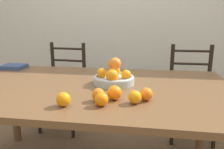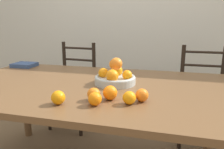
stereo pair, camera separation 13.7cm
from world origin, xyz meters
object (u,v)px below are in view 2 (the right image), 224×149
chair_right (202,96)px  book_stack (25,65)px  orange_loose_1 (94,94)px  orange_loose_4 (142,95)px  orange_loose_2 (58,98)px  fruit_bowl (115,76)px  chair_left (74,86)px  orange_loose_0 (95,99)px  orange_loose_5 (110,93)px  orange_loose_3 (129,98)px

chair_right → book_stack: chair_right is taller
chair_right → orange_loose_1: bearing=-122.3°
orange_loose_1 → orange_loose_4: same height
orange_loose_4 → orange_loose_2: bearing=-160.0°
fruit_bowl → chair_right: (0.67, 0.78, -0.34)m
chair_left → book_stack: size_ratio=4.71×
chair_left → orange_loose_4: bearing=-45.3°
orange_loose_4 → book_stack: (-1.17, 0.63, -0.02)m
orange_loose_2 → chair_left: (-0.48, 1.21, -0.32)m
orange_loose_0 → orange_loose_2: 0.19m
chair_right → book_stack: size_ratio=4.71×
orange_loose_0 → chair_left: bearing=119.4°
orange_loose_1 → book_stack: orange_loose_1 is taller
fruit_bowl → chair_right: chair_right is taller
orange_loose_2 → orange_loose_5: (0.24, 0.13, 0.00)m
book_stack → chair_right: bearing=14.8°
orange_loose_0 → book_stack: orange_loose_0 is taller
orange_loose_0 → book_stack: bearing=141.7°
chair_right → book_stack: bearing=-165.2°
orange_loose_4 → chair_right: chair_right is taller
fruit_bowl → orange_loose_0: (-0.00, -0.40, -0.02)m
orange_loose_1 → orange_loose_3: size_ratio=1.02×
orange_loose_3 → orange_loose_5: orange_loose_5 is taller
fruit_bowl → book_stack: size_ratio=1.39×
orange_loose_0 → orange_loose_2: orange_loose_2 is taller
orange_loose_4 → book_stack: bearing=151.5°
orange_loose_2 → chair_right: chair_right is taller
fruit_bowl → chair_right: size_ratio=0.29×
orange_loose_0 → chair_right: (0.67, 1.18, -0.32)m
book_stack → orange_loose_0: bearing=-38.3°
orange_loose_3 → fruit_bowl: bearing=114.8°
fruit_bowl → orange_loose_3: 0.38m
orange_loose_0 → orange_loose_4: 0.25m
orange_loose_0 → orange_loose_3: size_ratio=1.01×
chair_right → fruit_bowl: bearing=-130.9°
orange_loose_2 → orange_loose_3: (0.35, 0.09, -0.00)m
orange_loose_3 → orange_loose_2: bearing=-165.3°
chair_left → orange_loose_3: bearing=-48.6°
fruit_bowl → orange_loose_1: 0.34m
book_stack → chair_left: bearing=56.4°
orange_loose_0 → chair_right: bearing=60.3°
orange_loose_4 → chair_right: 1.20m
orange_loose_0 → orange_loose_1: bearing=114.0°
fruit_bowl → orange_loose_1: size_ratio=3.95×
orange_loose_2 → orange_loose_5: 0.27m
orange_loose_3 → book_stack: 1.31m
orange_loose_3 → book_stack: size_ratio=0.35×
chair_left → book_stack: (-0.29, -0.43, 0.31)m
orange_loose_4 → orange_loose_5: (-0.17, -0.02, 0.00)m
orange_loose_3 → chair_right: 1.27m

